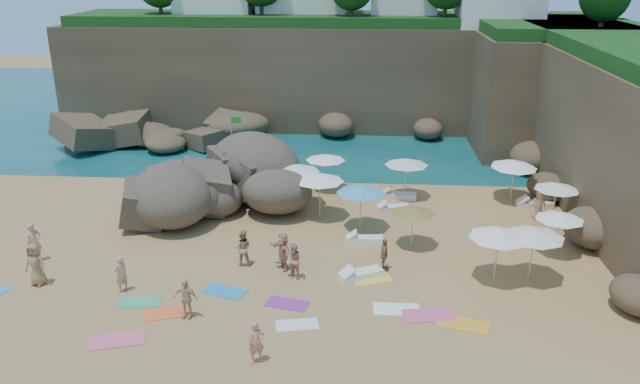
# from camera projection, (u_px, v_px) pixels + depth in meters

# --- Properties ---
(ground) EXTENTS (120.00, 120.00, 0.00)m
(ground) POSITION_uv_depth(u_px,v_px,m) (273.00, 254.00, 28.96)
(ground) COLOR tan
(ground) RESTS_ON ground
(seawater) EXTENTS (120.00, 120.00, 0.00)m
(seawater) POSITION_uv_depth(u_px,v_px,m) (318.00, 109.00, 56.98)
(seawater) COLOR #0C4751
(seawater) RESTS_ON ground
(cliff_back) EXTENTS (44.00, 8.00, 8.00)m
(cliff_back) POSITION_uv_depth(u_px,v_px,m) (338.00, 75.00, 50.78)
(cliff_back) COLOR brown
(cliff_back) RESTS_ON ground
(cliff_right) EXTENTS (8.00, 30.00, 8.00)m
(cliff_right) POSITION_uv_depth(u_px,v_px,m) (638.00, 133.00, 33.81)
(cliff_right) COLOR brown
(cliff_right) RESTS_ON ground
(cliff_corner) EXTENTS (10.00, 12.00, 8.00)m
(cliff_corner) POSITION_uv_depth(u_px,v_px,m) (542.00, 89.00, 45.15)
(cliff_corner) COLOR brown
(cliff_corner) RESTS_ON ground
(rock_promontory) EXTENTS (12.00, 7.00, 2.00)m
(rock_promontory) POSITION_uv_depth(u_px,v_px,m) (152.00, 150.00, 44.62)
(rock_promontory) COLOR brown
(rock_promontory) RESTS_ON ground
(marina_masts) EXTENTS (3.10, 0.10, 6.00)m
(marina_masts) POSITION_uv_depth(u_px,v_px,m) (139.00, 74.00, 56.99)
(marina_masts) COLOR white
(marina_masts) RESTS_ON ground
(rock_outcrop) EXTENTS (9.82, 7.99, 3.55)m
(rock_outcrop) POSITION_uv_depth(u_px,v_px,m) (227.00, 210.00, 34.02)
(rock_outcrop) COLOR brown
(rock_outcrop) RESTS_ON ground
(flag_pole) EXTENTS (0.69, 0.21, 3.57)m
(flag_pole) POSITION_uv_depth(u_px,v_px,m) (234.00, 135.00, 39.87)
(flag_pole) COLOR silver
(flag_pole) RESTS_ON ground
(parasol_0) EXTENTS (2.33, 2.33, 2.20)m
(parasol_0) POSITION_uv_depth(u_px,v_px,m) (325.00, 157.00, 36.28)
(parasol_0) COLOR silver
(parasol_0) RESTS_ON ground
(parasol_1) EXTENTS (2.56, 2.56, 2.42)m
(parasol_1) POSITION_uv_depth(u_px,v_px,m) (320.00, 178.00, 32.32)
(parasol_1) COLOR silver
(parasol_1) RESTS_ON ground
(parasol_2) EXTENTS (2.46, 2.46, 2.33)m
(parasol_2) POSITION_uv_depth(u_px,v_px,m) (406.00, 162.00, 35.08)
(parasol_2) COLOR silver
(parasol_2) RESTS_ON ground
(parasol_3) EXTENTS (2.52, 2.52, 2.38)m
(parasol_3) POSITION_uv_depth(u_px,v_px,m) (515.00, 165.00, 34.42)
(parasol_3) COLOR silver
(parasol_3) RESTS_ON ground
(parasol_4) EXTENTS (2.41, 2.41, 2.28)m
(parasol_4) POSITION_uv_depth(u_px,v_px,m) (513.00, 163.00, 35.06)
(parasol_4) COLOR silver
(parasol_4) RESTS_ON ground
(parasol_5) EXTENTS (2.53, 2.53, 2.39)m
(parasol_5) POSITION_uv_depth(u_px,v_px,m) (297.00, 168.00, 33.87)
(parasol_5) COLOR silver
(parasol_5) RESTS_ON ground
(parasol_6) EXTENTS (2.12, 2.12, 2.01)m
(parasol_6) POSITION_uv_depth(u_px,v_px,m) (413.00, 210.00, 29.10)
(parasol_6) COLOR silver
(parasol_6) RESTS_ON ground
(parasol_7) EXTENTS (2.18, 2.18, 2.06)m
(parasol_7) POSITION_uv_depth(u_px,v_px,m) (560.00, 216.00, 28.30)
(parasol_7) COLOR silver
(parasol_7) RESTS_ON ground
(parasol_8) EXTENTS (2.28, 2.28, 2.16)m
(parasol_8) POSITION_uv_depth(u_px,v_px,m) (557.00, 186.00, 31.76)
(parasol_8) COLOR silver
(parasol_8) RESTS_ON ground
(parasol_9) EXTENTS (2.51, 2.51, 2.37)m
(parasol_9) POSITION_uv_depth(u_px,v_px,m) (499.00, 234.00, 25.83)
(parasol_9) COLOR silver
(parasol_9) RESTS_ON ground
(parasol_10) EXTENTS (2.46, 2.46, 2.33)m
(parasol_10) POSITION_uv_depth(u_px,v_px,m) (361.00, 189.00, 30.92)
(parasol_10) COLOR silver
(parasol_10) RESTS_ON ground
(parasol_11) EXTENTS (2.52, 2.52, 2.38)m
(parasol_11) POSITION_uv_depth(u_px,v_px,m) (534.00, 233.00, 25.87)
(parasol_11) COLOR silver
(parasol_11) RESTS_ON ground
(lounger_0) EXTENTS (1.81, 0.97, 0.27)m
(lounger_0) POSITION_uv_depth(u_px,v_px,m) (293.00, 193.00, 36.11)
(lounger_0) COLOR white
(lounger_0) RESTS_ON ground
(lounger_1) EXTENTS (1.84, 0.98, 0.27)m
(lounger_1) POSITION_uv_depth(u_px,v_px,m) (393.00, 208.00, 33.93)
(lounger_1) COLOR white
(lounger_1) RESTS_ON ground
(lounger_2) EXTENTS (2.08, 0.86, 0.32)m
(lounger_2) POSITION_uv_depth(u_px,v_px,m) (398.00, 196.00, 35.60)
(lounger_2) COLOR silver
(lounger_2) RESTS_ON ground
(lounger_3) EXTENTS (1.80, 0.70, 0.28)m
(lounger_3) POSITION_uv_depth(u_px,v_px,m) (365.00, 239.00, 30.12)
(lounger_3) COLOR white
(lounger_3) RESTS_ON ground
(lounger_4) EXTENTS (2.01, 0.78, 0.31)m
(lounger_4) POSITION_uv_depth(u_px,v_px,m) (535.00, 204.00, 34.40)
(lounger_4) COLOR silver
(lounger_4) RESTS_ON ground
(lounger_5) EXTENTS (1.98, 1.49, 0.30)m
(lounger_5) POSITION_uv_depth(u_px,v_px,m) (361.00, 274.00, 26.75)
(lounger_5) COLOR white
(lounger_5) RESTS_ON ground
(towel_1) EXTENTS (2.14, 1.49, 0.03)m
(towel_1) POSITION_uv_depth(u_px,v_px,m) (117.00, 340.00, 22.39)
(towel_1) COLOR #EF5D7C
(towel_1) RESTS_ON ground
(towel_2) EXTENTS (1.97, 1.44, 0.03)m
(towel_2) POSITION_uv_depth(u_px,v_px,m) (168.00, 313.00, 24.12)
(towel_2) COLOR orange
(towel_2) RESTS_ON ground
(towel_3) EXTENTS (1.69, 0.95, 0.03)m
(towel_3) POSITION_uv_depth(u_px,v_px,m) (140.00, 302.00, 24.85)
(towel_3) COLOR #33B274
(towel_3) RESTS_ON ground
(towel_5) EXTENTS (1.72, 1.10, 0.03)m
(towel_5) POSITION_uv_depth(u_px,v_px,m) (297.00, 325.00, 23.32)
(towel_5) COLOR white
(towel_5) RESTS_ON ground
(towel_6) EXTENTS (1.80, 1.18, 0.03)m
(towel_6) POSITION_uv_depth(u_px,v_px,m) (287.00, 304.00, 24.75)
(towel_6) COLOR purple
(towel_6) RESTS_ON ground
(towel_8) EXTENTS (1.95, 1.42, 0.03)m
(towel_8) POSITION_uv_depth(u_px,v_px,m) (225.00, 292.00, 25.65)
(towel_8) COLOR #2485C5
(towel_8) RESTS_ON ground
(towel_9) EXTENTS (2.09, 1.29, 0.03)m
(towel_9) POSITION_uv_depth(u_px,v_px,m) (428.00, 315.00, 23.94)
(towel_9) COLOR #DE5681
(towel_9) RESTS_ON ground
(towel_10) EXTENTS (2.12, 1.48, 0.03)m
(towel_10) POSITION_uv_depth(u_px,v_px,m) (464.00, 324.00, 23.35)
(towel_10) COLOR gold
(towel_10) RESTS_ON ground
(towel_12) EXTENTS (1.89, 1.38, 0.03)m
(towel_12) POSITION_uv_depth(u_px,v_px,m) (372.00, 279.00, 26.63)
(towel_12) COLOR yellow
(towel_12) RESTS_ON ground
(towel_13) EXTENTS (1.84, 0.95, 0.03)m
(towel_13) POSITION_uv_depth(u_px,v_px,m) (397.00, 309.00, 24.35)
(towel_13) COLOR white
(towel_13) RESTS_ON ground
(person_stand_0) EXTENTS (0.76, 0.81, 1.85)m
(person_stand_0) POSITION_uv_depth(u_px,v_px,m) (34.00, 243.00, 27.94)
(person_stand_0) COLOR tan
(person_stand_0) RESTS_ON ground
(person_stand_1) EXTENTS (0.83, 0.66, 1.67)m
(person_stand_1) POSITION_uv_depth(u_px,v_px,m) (243.00, 248.00, 27.65)
(person_stand_1) COLOR tan
(person_stand_1) RESTS_ON ground
(person_stand_2) EXTENTS (1.18, 0.59, 1.77)m
(person_stand_2) POSITION_uv_depth(u_px,v_px,m) (250.00, 164.00, 38.76)
(person_stand_2) COLOR tan
(person_stand_2) RESTS_ON ground
(person_stand_3) EXTENTS (0.36, 0.86, 1.46)m
(person_stand_3) POSITION_uv_depth(u_px,v_px,m) (384.00, 255.00, 27.23)
(person_stand_3) COLOR #94644A
(person_stand_3) RESTS_ON ground
(person_stand_4) EXTENTS (0.89, 0.76, 1.60)m
(person_stand_4) POSITION_uv_depth(u_px,v_px,m) (539.00, 205.00, 32.56)
(person_stand_4) COLOR #DFB575
(person_stand_4) RESTS_ON ground
(person_stand_5) EXTENTS (1.49, 1.10, 1.59)m
(person_stand_5) POSITION_uv_depth(u_px,v_px,m) (287.00, 163.00, 39.34)
(person_stand_5) COLOR tan
(person_stand_5) RESTS_ON ground
(person_stand_6) EXTENTS (0.64, 0.69, 1.58)m
(person_stand_6) POSITION_uv_depth(u_px,v_px,m) (121.00, 274.00, 25.46)
(person_stand_6) COLOR tan
(person_stand_6) RESTS_ON ground
(person_lie_1) EXTENTS (1.16, 1.71, 0.39)m
(person_lie_1) POSITION_uv_depth(u_px,v_px,m) (187.00, 313.00, 23.79)
(person_lie_1) COLOR #E5B182
(person_lie_1) RESTS_ON ground
(person_lie_2) EXTENTS (1.24, 1.98, 0.49)m
(person_lie_2) POSITION_uv_depth(u_px,v_px,m) (38.00, 279.00, 26.16)
(person_lie_2) COLOR olive
(person_lie_2) RESTS_ON ground
(person_lie_3) EXTENTS (2.28, 2.26, 0.45)m
(person_lie_3) POSITION_uv_depth(u_px,v_px,m) (283.00, 264.00, 27.48)
(person_lie_3) COLOR tan
(person_lie_3) RESTS_ON ground
(person_lie_4) EXTENTS (1.11, 1.59, 0.36)m
(person_lie_4) POSITION_uv_depth(u_px,v_px,m) (257.00, 357.00, 21.14)
(person_lie_4) COLOR tan
(person_lie_4) RESTS_ON ground
(person_lie_5) EXTENTS (1.58, 1.71, 0.60)m
(person_lie_5) POSITION_uv_depth(u_px,v_px,m) (294.00, 272.00, 26.61)
(person_lie_5) COLOR tan
(person_lie_5) RESTS_ON ground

